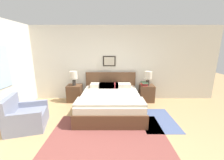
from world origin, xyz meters
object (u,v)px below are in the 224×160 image
at_px(armchair, 27,117).
at_px(nightstand_near_window, 75,93).
at_px(table_lamp_near_window, 74,76).
at_px(nightstand_by_door, 147,93).
at_px(table_lamp_by_door, 149,76).
at_px(bed, 111,101).

height_order(armchair, nightstand_near_window, armchair).
distance_m(armchair, table_lamp_near_window, 1.90).
relative_size(nightstand_by_door, table_lamp_by_door, 1.20).
relative_size(armchair, nightstand_by_door, 1.65).
bearing_deg(armchair, table_lamp_near_window, 140.63).
xyz_separation_m(nightstand_near_window, nightstand_by_door, (2.53, 0.00, 0.00)).
xyz_separation_m(bed, table_lamp_near_window, (-1.26, 0.73, 0.62)).
distance_m(nightstand_near_window, table_lamp_by_door, 2.62).
relative_size(nightstand_near_window, table_lamp_by_door, 1.20).
distance_m(bed, table_lamp_by_door, 1.60).
height_order(armchair, table_lamp_near_window, table_lamp_near_window).
bearing_deg(bed, nightstand_by_door, 30.79).
bearing_deg(table_lamp_near_window, nightstand_by_door, 0.64).
bearing_deg(table_lamp_near_window, nightstand_near_window, 104.72).
distance_m(bed, armchair, 2.18).
xyz_separation_m(nightstand_near_window, table_lamp_near_window, (0.01, -0.03, 0.62)).
distance_m(armchair, nightstand_by_door, 3.65).
height_order(nightstand_near_window, table_lamp_by_door, table_lamp_by_door).
bearing_deg(nightstand_near_window, nightstand_by_door, 0.00).
bearing_deg(bed, armchair, -155.73).
xyz_separation_m(armchair, nightstand_by_door, (3.26, 1.65, 0.03)).
bearing_deg(bed, table_lamp_near_window, 149.96).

